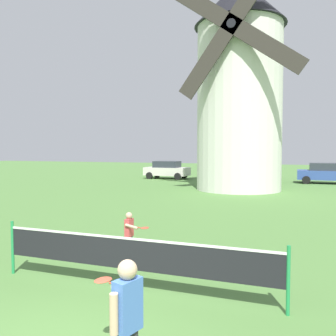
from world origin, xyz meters
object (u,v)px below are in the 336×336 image
at_px(tennis_net, 130,254).
at_px(player_near, 126,316).
at_px(windmill, 239,83).
at_px(player_far, 130,231).
at_px(parked_car_green, 243,171).
at_px(parked_car_blue, 326,173).
at_px(parked_car_cream, 167,170).

distance_m(tennis_net, player_near, 2.59).
height_order(windmill, player_far, windmill).
xyz_separation_m(parked_car_green, parked_car_blue, (6.18, 0.12, -0.00)).
bearing_deg(player_near, player_far, 115.66).
xyz_separation_m(tennis_net, player_near, (1.10, -2.34, 0.11)).
height_order(player_near, parked_car_cream, parked_car_cream).
distance_m(tennis_net, player_far, 2.10).
bearing_deg(windmill, tennis_net, -87.90).
height_order(player_near, parked_car_blue, parked_car_blue).
height_order(tennis_net, parked_car_green, parked_car_green).
distance_m(parked_car_cream, parked_car_blue, 12.84).
height_order(parked_car_cream, parked_car_green, same).
height_order(player_near, parked_car_green, parked_car_green).
xyz_separation_m(player_near, player_far, (-2.03, 4.22, -0.19)).
relative_size(windmill, parked_car_green, 3.12).
bearing_deg(tennis_net, parked_car_green, 92.95).
bearing_deg(player_near, parked_car_blue, 81.38).
relative_size(player_near, player_far, 1.32).
relative_size(player_far, parked_car_cream, 0.27).
height_order(tennis_net, player_near, player_near).
relative_size(parked_car_cream, parked_car_blue, 0.98).
relative_size(windmill, parked_car_cream, 3.41).
relative_size(player_near, parked_car_blue, 0.35).
relative_size(tennis_net, parked_car_blue, 1.35).
distance_m(windmill, player_far, 16.30).
xyz_separation_m(player_near, parked_car_cream, (-8.96, 25.74, 0.01)).
bearing_deg(player_far, parked_car_cream, 107.84).
bearing_deg(parked_car_green, windmill, -84.77).
bearing_deg(parked_car_cream, parked_car_green, -1.88).
bearing_deg(windmill, player_far, -91.16).
xyz_separation_m(windmill, parked_car_green, (-0.57, 6.22, -5.99)).
bearing_deg(parked_car_green, player_near, -84.87).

